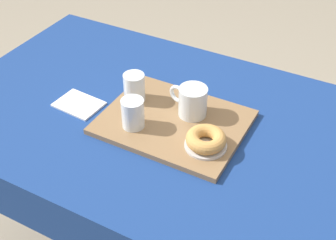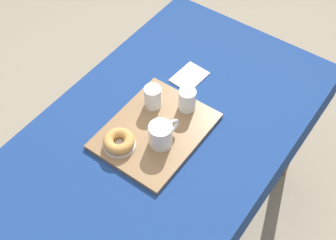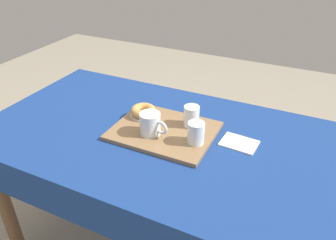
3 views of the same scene
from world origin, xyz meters
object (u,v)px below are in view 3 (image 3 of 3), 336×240
Objects in this scene: donut_plate_left at (143,115)px; paper_napkin at (239,143)px; water_glass_far at (196,134)px; sugar_donut_left at (143,111)px; tea_mug_left at (151,124)px; water_glass_near at (191,117)px; dining_table at (158,153)px; serving_tray at (164,131)px.

donut_plate_left reaches higher than paper_napkin.
water_glass_far is 0.30m from sugar_donut_left.
tea_mug_left reaches higher than paper_napkin.
tea_mug_left is 0.15m from donut_plate_left.
paper_napkin is at bearing -5.72° from water_glass_near.
sugar_donut_left reaches higher than donut_plate_left.
paper_napkin is at bearing -0.51° from donut_plate_left.
water_glass_near and water_glass_far have the same top height.
tea_mug_left is at bearing -110.64° from dining_table.
tea_mug_left is (-0.01, -0.04, 0.16)m from dining_table.
tea_mug_left is 1.09× the size of donut_plate_left.
water_glass_near is (0.11, 0.09, 0.16)m from dining_table.
sugar_donut_left is at bearing -175.43° from water_glass_near.
water_glass_far is 0.64× the size of paper_napkin.
donut_plate_left is 0.02m from sugar_donut_left.
water_glass_near is 0.80× the size of sugar_donut_left.
tea_mug_left is 1.14× the size of sugar_donut_left.
water_glass_far is 0.30m from donut_plate_left.
water_glass_near is at bearing 4.57° from donut_plate_left.
donut_plate_left is at bearing 155.43° from serving_tray.
donut_plate_left is at bearing -175.43° from water_glass_near.
sugar_donut_left is at bearing 155.43° from serving_tray.
water_glass_near reaches higher than paper_napkin.
water_glass_near reaches higher than dining_table.
tea_mug_left is (-0.03, -0.05, 0.05)m from serving_tray.
tea_mug_left is 0.91× the size of paper_napkin.
tea_mug_left is at bearing -174.52° from water_glass_far.
water_glass_near reaches higher than serving_tray.
water_glass_near is 0.64× the size of paper_napkin.
dining_table is 12.73× the size of donut_plate_left.
sugar_donut_left is (-0.13, 0.06, 0.03)m from serving_tray.
dining_table is 0.17m from tea_mug_left.
water_glass_near is (0.09, 0.08, 0.05)m from serving_tray.
water_glass_far is 0.76× the size of donut_plate_left.
serving_tray is at bearing -24.57° from donut_plate_left.
water_glass_far is (0.15, -0.03, 0.05)m from serving_tray.
water_glass_near is 0.76× the size of donut_plate_left.
donut_plate_left is (-0.28, 0.09, -0.04)m from water_glass_far.
tea_mug_left is at bearing -49.11° from sugar_donut_left.
dining_table is 0.18m from donut_plate_left.
serving_tray is 4.64× the size of water_glass_far.
sugar_donut_left reaches higher than serving_tray.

